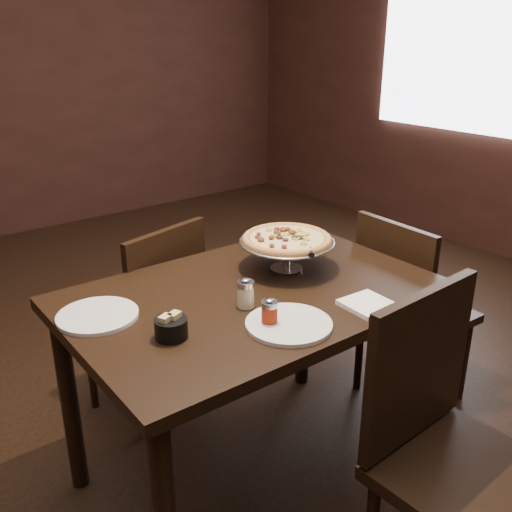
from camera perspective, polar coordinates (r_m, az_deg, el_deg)
room at (r=1.82m, az=-1.37°, el=14.41°), size 6.04×7.04×2.84m
dining_table at (r=2.02m, az=-0.24°, el=-6.23°), size 1.27×0.86×0.79m
pizza_stand at (r=2.11m, az=3.11°, el=1.67°), size 0.36×0.36×0.15m
parmesan_shaker at (r=1.85m, az=-1.05°, el=-3.74°), size 0.06×0.06×0.10m
pepper_flake_shaker at (r=1.74m, az=1.36°, el=-5.70°), size 0.05×0.05×0.09m
packet_caddy at (r=1.70m, az=-8.49°, el=-7.08°), size 0.10×0.10×0.08m
napkin_stack at (r=1.90m, az=11.09°, el=-4.78°), size 0.16×0.16×0.02m
plate_left at (r=1.87m, az=-15.56°, el=-5.75°), size 0.25×0.25×0.01m
plate_near at (r=1.75m, az=3.30°, el=-6.81°), size 0.27×0.27×0.01m
serving_spatula at (r=2.03m, az=5.48°, el=0.63°), size 0.17×0.17×0.02m
chair_far at (r=2.51m, az=-10.45°, el=-5.69°), size 0.51×0.51×0.90m
chair_near at (r=1.80m, az=18.76°, el=-17.53°), size 0.47×0.47×0.97m
chair_side at (r=2.63m, az=14.84°, el=-4.80°), size 0.44×0.44×0.90m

